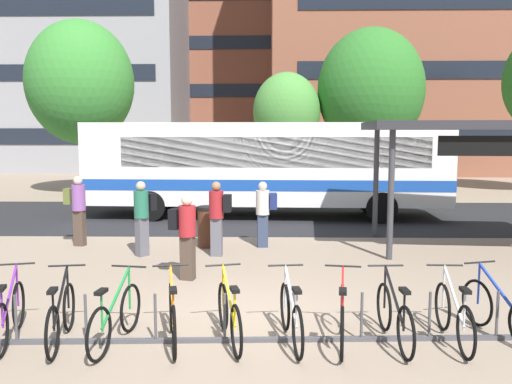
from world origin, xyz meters
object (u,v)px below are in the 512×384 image
(parked_bicycle_orange_3, at_px, (173,316))
(street_tree_1, at_px, (287,112))
(commuter_black_pack_0, at_px, (186,231))
(commuter_black_pack_4, at_px, (218,213))
(parked_bicycle_red_6, at_px, (342,317))
(parked_bicycle_silver_8, at_px, (454,316))
(commuter_navy_pack_3, at_px, (264,210))
(city_bus, at_px, (264,165))
(parked_bicycle_black_1, at_px, (61,317))
(parked_bicycle_purple_0, at_px, (10,314))
(parked_bicycle_blue_9, at_px, (501,312))
(parked_bicycle_green_2, at_px, (116,318))
(parked_bicycle_silver_5, at_px, (291,316))
(commuter_olive_pack_2, at_px, (78,206))
(street_tree_3, at_px, (371,90))
(street_tree_0, at_px, (80,83))
(commuter_black_pack_1, at_px, (143,213))
(trash_bin, at_px, (208,226))
(transit_shelter, at_px, (497,129))
(parked_bicycle_black_7, at_px, (394,317))
(parked_bicycle_yellow_4, at_px, (229,316))

(parked_bicycle_orange_3, relative_size, street_tree_1, 0.29)
(commuter_black_pack_0, distance_m, commuter_black_pack_4, 2.05)
(commuter_black_pack_0, relative_size, street_tree_1, 0.29)
(parked_bicycle_red_6, height_order, street_tree_1, street_tree_1)
(parked_bicycle_silver_8, distance_m, commuter_navy_pack_3, 6.64)
(city_bus, height_order, parked_bicycle_black_1, city_bus)
(parked_bicycle_purple_0, relative_size, parked_bicycle_blue_9, 1.01)
(parked_bicycle_green_2, relative_size, parked_bicycle_silver_5, 1.00)
(commuter_olive_pack_2, bearing_deg, street_tree_3, 62.88)
(parked_bicycle_black_1, bearing_deg, commuter_olive_pack_2, 8.42)
(commuter_navy_pack_3, relative_size, street_tree_0, 0.21)
(commuter_black_pack_1, xyz_separation_m, commuter_olive_pack_2, (-1.91, 1.06, 0.01))
(commuter_navy_pack_3, relative_size, trash_bin, 1.62)
(commuter_black_pack_4, distance_m, street_tree_0, 14.85)
(commuter_black_pack_1, bearing_deg, transit_shelter, 135.93)
(parked_bicycle_black_1, height_order, street_tree_3, street_tree_3)
(parked_bicycle_orange_3, bearing_deg, street_tree_0, 10.45)
(parked_bicycle_blue_9, distance_m, commuter_olive_pack_2, 10.08)
(parked_bicycle_orange_3, xyz_separation_m, commuter_olive_pack_2, (-3.52, 6.20, 0.65))
(parked_bicycle_purple_0, height_order, parked_bicycle_black_7, same)
(commuter_black_pack_1, bearing_deg, city_bus, -165.49)
(city_bus, xyz_separation_m, parked_bicycle_silver_8, (2.67, -10.89, -1.39))
(commuter_black_pack_0, height_order, commuter_black_pack_4, commuter_black_pack_4)
(parked_bicycle_purple_0, height_order, commuter_navy_pack_3, commuter_navy_pack_3)
(parked_bicycle_black_7, relative_size, street_tree_0, 0.22)
(parked_bicycle_orange_3, relative_size, street_tree_0, 0.21)
(parked_bicycle_purple_0, bearing_deg, street_tree_0, 2.47)
(parked_bicycle_black_1, distance_m, parked_bicycle_blue_9, 6.15)
(parked_bicycle_yellow_4, xyz_separation_m, street_tree_1, (1.48, 18.97, 3.47))
(parked_bicycle_orange_3, height_order, parked_bicycle_red_6, same)
(city_bus, distance_m, parked_bicycle_orange_3, 11.12)
(commuter_black_pack_4, distance_m, street_tree_3, 15.97)
(parked_bicycle_yellow_4, xyz_separation_m, parked_bicycle_blue_9, (3.83, 0.24, 0.00))
(parked_bicycle_red_6, relative_size, trash_bin, 1.66)
(parked_bicycle_yellow_4, bearing_deg, commuter_black_pack_1, 10.73)
(commuter_olive_pack_2, xyz_separation_m, trash_bin, (3.33, -0.04, -0.52))
(parked_bicycle_blue_9, bearing_deg, commuter_black_pack_4, 26.78)
(commuter_black_pack_1, bearing_deg, parked_bicycle_black_1, 41.18)
(parked_bicycle_silver_5, bearing_deg, commuter_black_pack_0, 24.41)
(parked_bicycle_silver_5, bearing_deg, city_bus, -5.04)
(commuter_navy_pack_3, height_order, street_tree_1, street_tree_1)
(parked_bicycle_purple_0, height_order, parked_bicycle_black_1, same)
(parked_bicycle_purple_0, height_order, parked_bicycle_silver_5, same)
(parked_bicycle_red_6, height_order, street_tree_0, street_tree_0)
(parked_bicycle_black_1, height_order, commuter_black_pack_0, commuter_black_pack_0)
(commuter_navy_pack_3, bearing_deg, street_tree_3, -117.33)
(parked_bicycle_green_2, bearing_deg, trash_bin, 2.81)
(street_tree_1, distance_m, street_tree_3, 4.27)
(commuter_black_pack_0, bearing_deg, parked_bicycle_silver_8, -21.67)
(parked_bicycle_silver_8, relative_size, street_tree_3, 0.22)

